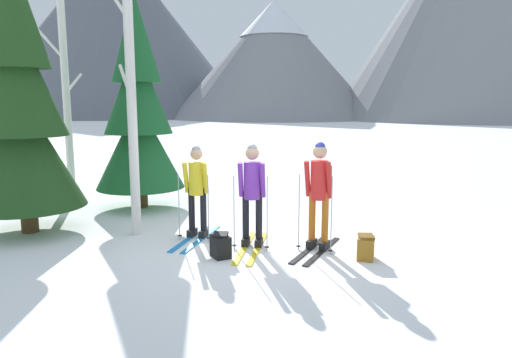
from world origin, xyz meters
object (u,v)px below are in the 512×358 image
at_px(pine_tree_near, 138,111).
at_px(backpack_on_snow_front, 221,246).
at_px(pine_tree_mid, 21,107).
at_px(skier_in_red, 319,189).
at_px(birch_tree_slender, 131,96).
at_px(backpack_on_snow_beside, 366,247).
at_px(birch_tree_tall, 66,86).
at_px(skier_in_yellow, 197,189).
at_px(skier_in_purple, 252,190).

bearing_deg(pine_tree_near, backpack_on_snow_front, -56.06).
bearing_deg(pine_tree_mid, backpack_on_snow_front, -18.05).
relative_size(skier_in_red, pine_tree_near, 0.37).
bearing_deg(birch_tree_slender, pine_tree_near, 104.85).
height_order(pine_tree_near, backpack_on_snow_beside, pine_tree_near).
bearing_deg(birch_tree_tall, skier_in_yellow, -39.57).
xyz_separation_m(skier_in_red, birch_tree_tall, (-5.76, 3.56, 1.75)).
bearing_deg(skier_in_yellow, pine_tree_near, 126.43).
height_order(skier_in_yellow, skier_in_purple, skier_in_purple).
height_order(skier_in_yellow, birch_tree_slender, birch_tree_slender).
distance_m(birch_tree_tall, backpack_on_snow_beside, 8.02).
bearing_deg(backpack_on_snow_front, backpack_on_snow_beside, 1.50).
xyz_separation_m(pine_tree_near, backpack_on_snow_front, (2.29, -3.40, -1.98)).
relative_size(skier_in_red, birch_tree_slender, 0.36).
height_order(pine_tree_near, backpack_on_snow_front, pine_tree_near).
bearing_deg(skier_in_yellow, skier_in_red, -14.00).
bearing_deg(backpack_on_snow_front, birch_tree_tall, 135.96).
relative_size(pine_tree_near, birch_tree_slender, 0.98).
distance_m(pine_tree_near, backpack_on_snow_beside, 5.95).
bearing_deg(birch_tree_slender, birch_tree_tall, 130.96).
distance_m(skier_in_purple, skier_in_red, 1.08).
relative_size(skier_in_red, backpack_on_snow_beside, 4.61).
height_order(skier_in_yellow, birch_tree_tall, birch_tree_tall).
xyz_separation_m(skier_in_red, birch_tree_slender, (-3.23, 0.64, 1.49)).
bearing_deg(pine_tree_near, pine_tree_mid, -122.97).
height_order(skier_in_purple, backpack_on_snow_beside, skier_in_purple).
bearing_deg(skier_in_purple, pine_tree_mid, 171.60).
height_order(pine_tree_near, pine_tree_mid, pine_tree_mid).
bearing_deg(skier_in_red, pine_tree_near, 143.11).
bearing_deg(skier_in_purple, backpack_on_snow_beside, -16.85).
bearing_deg(pine_tree_mid, birch_tree_slender, -1.00).
height_order(birch_tree_tall, backpack_on_snow_front, birch_tree_tall).
xyz_separation_m(skier_in_red, backpack_on_snow_beside, (0.69, -0.47, -0.81)).
bearing_deg(skier_in_yellow, pine_tree_mid, 177.18).
bearing_deg(birch_tree_tall, backpack_on_snow_beside, -32.00).
xyz_separation_m(pine_tree_near, pine_tree_mid, (-1.42, -2.19, 0.12)).
relative_size(skier_in_yellow, pine_tree_near, 0.37).
height_order(birch_tree_tall, backpack_on_snow_beside, birch_tree_tall).
height_order(skier_in_purple, backpack_on_snow_front, skier_in_purple).
bearing_deg(backpack_on_snow_beside, birch_tree_slender, 164.11).
bearing_deg(pine_tree_mid, skier_in_red, -7.35).
bearing_deg(birch_tree_tall, skier_in_purple, -36.75).
xyz_separation_m(skier_in_yellow, backpack_on_snow_front, (0.56, -1.05, -0.69)).
bearing_deg(birch_tree_slender, pine_tree_mid, 179.00).
bearing_deg(birch_tree_slender, skier_in_purple, -15.09).
bearing_deg(birch_tree_tall, pine_tree_mid, -79.82).
relative_size(skier_in_red, backpack_on_snow_front, 4.41).
xyz_separation_m(skier_in_yellow, pine_tree_mid, (-3.16, 0.16, 1.41)).
height_order(skier_in_yellow, pine_tree_near, pine_tree_near).
height_order(pine_tree_mid, backpack_on_snow_beside, pine_tree_mid).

